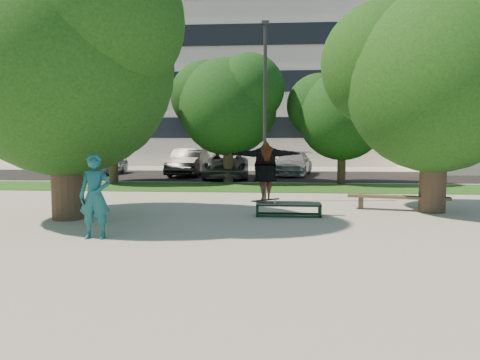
# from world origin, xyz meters

# --- Properties ---
(ground) EXTENTS (120.00, 120.00, 0.00)m
(ground) POSITION_xyz_m (0.00, 0.00, 0.00)
(ground) COLOR #A29E95
(ground) RESTS_ON ground
(grass_strip) EXTENTS (30.00, 4.00, 0.02)m
(grass_strip) POSITION_xyz_m (1.00, 9.50, 0.01)
(grass_strip) COLOR #1A4915
(grass_strip) RESTS_ON ground
(asphalt_strip) EXTENTS (40.00, 8.00, 0.01)m
(asphalt_strip) POSITION_xyz_m (0.00, 16.00, 0.01)
(asphalt_strip) COLOR black
(asphalt_strip) RESTS_ON ground
(tree_left) EXTENTS (6.96, 5.95, 7.12)m
(tree_left) POSITION_xyz_m (-4.29, 1.09, 4.42)
(tree_left) COLOR #38281E
(tree_left) RESTS_ON ground
(tree_right) EXTENTS (6.24, 5.33, 6.51)m
(tree_right) POSITION_xyz_m (5.92, 3.08, 4.09)
(tree_right) COLOR #38281E
(tree_right) RESTS_ON ground
(bg_tree_left) EXTENTS (5.28, 4.51, 5.77)m
(bg_tree_left) POSITION_xyz_m (-6.57, 11.07, 3.73)
(bg_tree_left) COLOR #38281E
(bg_tree_left) RESTS_ON ground
(bg_tree_mid) EXTENTS (5.76, 4.92, 6.24)m
(bg_tree_mid) POSITION_xyz_m (-1.08, 12.08, 4.02)
(bg_tree_mid) COLOR #38281E
(bg_tree_mid) RESTS_ON ground
(bg_tree_right) EXTENTS (5.04, 4.31, 5.43)m
(bg_tree_right) POSITION_xyz_m (4.43, 11.57, 3.49)
(bg_tree_right) COLOR #38281E
(bg_tree_right) RESTS_ON ground
(lamppost) EXTENTS (0.25, 0.15, 6.11)m
(lamppost) POSITION_xyz_m (1.00, 5.00, 3.15)
(lamppost) COLOR #2D2D30
(lamppost) RESTS_ON ground
(office_building) EXTENTS (30.00, 14.12, 16.00)m
(office_building) POSITION_xyz_m (-2.00, 31.98, 8.00)
(office_building) COLOR beige
(office_building) RESTS_ON ground
(grind_box) EXTENTS (1.80, 0.60, 0.38)m
(grind_box) POSITION_xyz_m (1.75, 1.96, 0.19)
(grind_box) COLOR #10321D
(grind_box) RESTS_ON ground
(skater_rig) EXTENTS (2.10, 0.88, 1.74)m
(skater_rig) POSITION_xyz_m (1.10, 1.96, 1.28)
(skater_rig) COLOR white
(skater_rig) RESTS_ON grind_box
(bystander) EXTENTS (0.70, 0.48, 1.85)m
(bystander) POSITION_xyz_m (-2.50, -1.36, 0.93)
(bystander) COLOR #18575B
(bystander) RESTS_ON ground
(bench) EXTENTS (2.97, 1.04, 0.45)m
(bench) POSITION_xyz_m (5.07, 3.20, 0.38)
(bench) COLOR brown
(bench) RESTS_ON ground
(car_silver_a) EXTENTS (1.77, 3.83, 1.27)m
(car_silver_a) POSITION_xyz_m (-8.88, 16.50, 0.63)
(car_silver_a) COLOR silver
(car_silver_a) RESTS_ON asphalt_strip
(car_dark) EXTENTS (1.84, 4.93, 1.61)m
(car_dark) POSITION_xyz_m (-3.73, 15.82, 0.80)
(car_dark) COLOR black
(car_dark) RESTS_ON asphalt_strip
(car_grey) EXTENTS (2.65, 5.26, 1.43)m
(car_grey) POSITION_xyz_m (-1.32, 14.15, 0.71)
(car_grey) COLOR slate
(car_grey) RESTS_ON asphalt_strip
(car_silver_b) EXTENTS (2.78, 5.08, 1.40)m
(car_silver_b) POSITION_xyz_m (2.33, 16.50, 0.70)
(car_silver_b) COLOR #BBBBC0
(car_silver_b) RESTS_ON asphalt_strip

